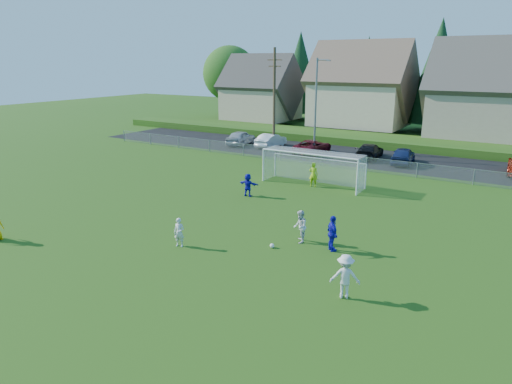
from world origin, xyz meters
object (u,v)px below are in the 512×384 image
(car_a, at_px, (241,138))
(soccer_goal, at_px, (314,163))
(player_white_c, at_px, (345,276))
(player_white_b, at_px, (300,227))
(player_blue_b, at_px, (248,185))
(car_d, at_px, (370,151))
(player_white_a, at_px, (179,232))
(soccer_ball, at_px, (272,246))
(car_c, at_px, (312,147))
(car_b, at_px, (271,140))
(goalkeeper, at_px, (313,175))
(car_e, at_px, (403,156))
(player_blue_a, at_px, (332,233))

(car_a, distance_m, soccer_goal, 17.44)
(player_white_c, bearing_deg, player_white_b, -67.36)
(player_blue_b, relative_size, car_d, 0.33)
(player_white_b, bearing_deg, player_white_a, -79.77)
(soccer_ball, relative_size, car_d, 0.05)
(car_c, relative_size, soccer_goal, 0.67)
(car_b, bearing_deg, goalkeeper, 131.19)
(goalkeeper, height_order, car_e, goalkeeper)
(player_white_c, distance_m, car_a, 33.38)
(car_c, height_order, car_d, car_c)
(player_blue_a, bearing_deg, car_e, -38.13)
(car_d, height_order, car_e, car_e)
(car_b, distance_m, soccer_goal, 15.21)
(player_blue_a, distance_m, car_e, 21.20)
(car_a, relative_size, car_d, 0.95)
(player_white_c, xyz_separation_m, car_e, (-4.19, 25.03, -0.14))
(player_white_b, relative_size, car_a, 0.37)
(player_blue_b, relative_size, soccer_goal, 0.21)
(car_b, height_order, car_d, car_b)
(soccer_ball, relative_size, player_blue_b, 0.14)
(player_white_a, height_order, goalkeeper, goalkeeper)
(player_white_b, xyz_separation_m, soccer_goal, (-4.06, 10.48, 0.80))
(soccer_ball, xyz_separation_m, player_white_a, (-3.95, -2.19, 0.61))
(player_blue_a, xyz_separation_m, car_b, (-15.90, 22.00, -0.17))
(player_blue_a, relative_size, car_d, 0.37)
(car_a, height_order, car_e, car_a)
(car_a, bearing_deg, player_white_c, 122.84)
(player_white_c, relative_size, player_blue_b, 1.14)
(player_white_b, xyz_separation_m, car_b, (-14.13, 21.85, -0.12))
(car_c, bearing_deg, soccer_ball, 111.97)
(player_white_a, xyz_separation_m, player_white_c, (8.68, -0.55, 0.16))
(player_blue_a, bearing_deg, car_d, -30.06)
(car_d, bearing_deg, car_c, 1.84)
(player_blue_b, relative_size, car_b, 0.36)
(player_white_b, relative_size, soccer_goal, 0.22)
(player_blue_a, relative_size, car_a, 0.39)
(car_d, distance_m, soccer_goal, 11.26)
(player_white_a, bearing_deg, car_e, 64.11)
(soccer_goal, bearing_deg, car_d, 87.30)
(player_white_b, bearing_deg, car_a, -166.92)
(player_white_b, bearing_deg, car_d, 162.85)
(car_c, relative_size, car_e, 1.14)
(player_white_b, distance_m, car_a, 27.73)
(goalkeeper, xyz_separation_m, car_b, (-10.30, 11.91, -0.18))
(car_d, bearing_deg, goalkeeper, 82.64)
(player_blue_b, height_order, car_a, player_blue_b)
(player_white_b, bearing_deg, car_b, -173.50)
(player_blue_a, height_order, car_b, player_blue_a)
(player_white_a, bearing_deg, player_white_c, -19.12)
(goalkeeper, xyz_separation_m, car_c, (-5.15, 11.02, -0.20))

